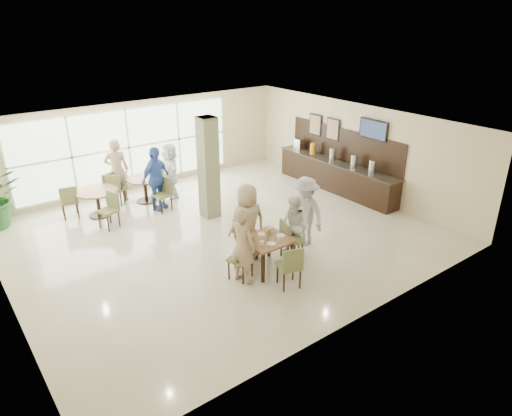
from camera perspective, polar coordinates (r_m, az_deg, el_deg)
ground at (r=11.85m, az=-4.28°, el=-3.29°), size 10.00×10.00×0.00m
room_shell at (r=11.19m, az=-4.54°, el=4.53°), size 10.00×10.00×10.00m
window_bank at (r=14.90m, az=-15.60°, el=7.30°), size 7.00×0.04×7.00m
column at (r=12.46m, az=-5.96°, el=4.97°), size 0.45×0.45×2.80m
main_table at (r=10.00m, az=1.30°, el=-4.31°), size 0.95×0.95×0.75m
round_table_left at (r=13.42m, az=-19.24°, el=1.42°), size 1.16×1.16×0.75m
round_table_right at (r=14.06m, az=-13.72°, el=3.00°), size 1.09×1.09×0.75m
chairs_main_table at (r=10.06m, az=1.37°, el=-5.29°), size 2.02×2.06×0.95m
chairs_table_left at (r=13.42m, az=-19.23°, el=0.92°), size 1.88×1.97×0.95m
chairs_table_right at (r=14.08m, az=-13.46°, el=2.64°), size 2.16×1.95×0.95m
tabletop_clutter at (r=9.93m, az=1.45°, el=-3.52°), size 0.79×0.68×0.21m
buffet_counter at (r=14.82m, az=9.97°, el=4.29°), size 0.64×4.70×1.95m
wall_tv at (r=13.86m, az=14.46°, el=9.48°), size 0.06×1.00×0.58m
framed_art_a at (r=14.96m, az=9.59°, el=9.68°), size 0.05×0.55×0.70m
framed_art_b at (r=15.50m, az=7.44°, el=10.28°), size 0.05×0.55×0.70m
teen_left at (r=9.45m, az=-1.71°, el=-4.68°), size 0.57×0.72×1.72m
teen_far at (r=10.38m, az=-1.09°, el=-1.74°), size 0.95×0.63×1.79m
teen_right at (r=10.53m, az=4.88°, el=-2.38°), size 0.80×0.89×1.48m
teen_standing at (r=11.06m, az=6.14°, el=-0.41°), size 0.69×1.15×1.73m
adult_a at (r=13.29m, az=-12.40°, el=3.59°), size 1.25×1.02×1.86m
adult_b at (r=14.21m, az=-10.68°, el=4.65°), size 0.95×1.66×1.69m
adult_standing at (r=14.25m, az=-17.00°, el=4.55°), size 0.81×0.68×1.91m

